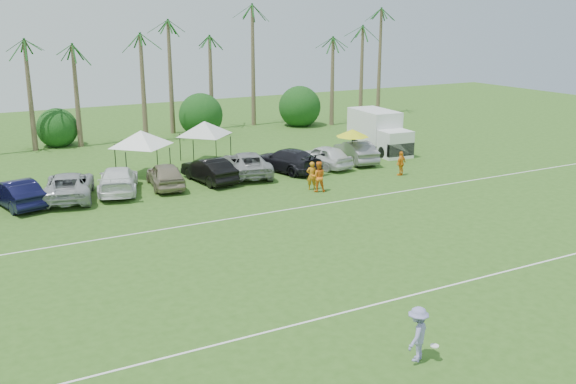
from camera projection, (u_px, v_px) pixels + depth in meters
name	position (u px, v px, depth m)	size (l,w,h in m)	color
ground	(427.00, 322.00, 22.26)	(120.00, 120.00, 0.00)	#315A1B
field_lines	(311.00, 250.00, 29.05)	(80.00, 12.10, 0.01)	white
palm_tree_3	(19.00, 18.00, 48.14)	(2.40, 2.40, 11.90)	brown
palm_tree_4	(77.00, 51.00, 50.66)	(2.40, 2.40, 8.90)	brown
palm_tree_5	(127.00, 39.00, 52.25)	(2.40, 2.40, 9.90)	brown
palm_tree_6	(173.00, 28.00, 53.85)	(2.40, 2.40, 10.90)	brown
palm_tree_7	(217.00, 17.00, 55.45)	(2.40, 2.40, 11.90)	brown
palm_tree_8	(269.00, 46.00, 58.43)	(2.40, 2.40, 8.90)	brown
palm_tree_9	(316.00, 36.00, 60.47)	(2.40, 2.40, 9.90)	brown
palm_tree_10	(360.00, 26.00, 62.53)	(2.40, 2.40, 10.90)	brown
palm_tree_11	(394.00, 17.00, 64.13)	(2.40, 2.40, 11.90)	brown
bush_tree_1	(55.00, 123.00, 52.12)	(4.00, 4.00, 4.00)	brown
bush_tree_2	(195.00, 112.00, 57.60)	(4.00, 4.00, 4.00)	brown
bush_tree_3	(292.00, 105.00, 62.17)	(4.00, 4.00, 4.00)	brown
sideline_player_a	(312.00, 176.00, 38.85)	(0.64, 0.42, 1.74)	orange
sideline_player_b	(318.00, 177.00, 38.39)	(0.90, 0.70, 1.86)	orange
sideline_player_c	(401.00, 163.00, 42.32)	(0.95, 0.40, 1.62)	orange
box_truck	(379.00, 130.00, 49.40)	(2.72, 6.25, 3.15)	white
canopy_tent_left	(141.00, 130.00, 41.49)	(4.39, 4.39, 3.56)	black
canopy_tent_right	(204.00, 121.00, 45.45)	(4.30, 4.30, 3.49)	black
market_umbrella	(352.00, 133.00, 44.68)	(2.33, 2.33, 2.59)	black
frisbee_player	(418.00, 334.00, 19.62)	(1.31, 1.15, 1.76)	#8A88C1
parked_car_1	(16.00, 193.00, 35.39)	(1.66, 4.75, 1.57)	black
parked_car_2	(69.00, 186.00, 36.91)	(2.60, 5.63, 1.57)	#A9ABAD
parked_car_3	(118.00, 180.00, 38.24)	(2.19, 5.39, 1.57)	white
parked_car_4	(165.00, 175.00, 39.38)	(1.85, 4.59, 1.57)	gray
parked_car_5	(209.00, 170.00, 40.64)	(1.66, 4.75, 1.57)	black
parked_car_6	(247.00, 164.00, 42.36)	(2.60, 5.63, 1.57)	#969696
parked_car_7	(287.00, 160.00, 43.41)	(2.19, 5.39, 1.57)	black
parked_car_8	(324.00, 156.00, 44.56)	(1.85, 4.59, 1.57)	white
parked_car_9	(356.00, 151.00, 46.11)	(1.66, 4.75, 1.57)	slate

